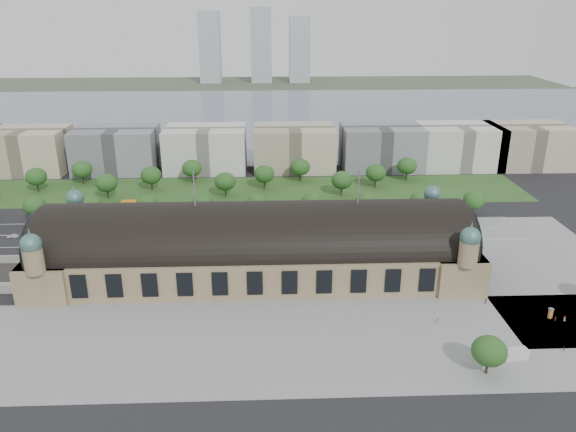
{
  "coord_description": "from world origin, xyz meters",
  "views": [
    {
      "loc": [
        4.2,
        -178.41,
        89.52
      ],
      "look_at": [
        12.05,
        19.23,
        14.0
      ],
      "focal_mm": 35.0,
      "sensor_mm": 36.0,
      "label": 1
    }
  ],
  "objects_px": {
    "parked_car_0": "(120,249)",
    "traffic_car_0": "(13,236)",
    "bus_east": "(318,237)",
    "pedestrian_4": "(564,349)",
    "traffic_car_6": "(444,230)",
    "parked_car_5": "(163,244)",
    "parked_car_2": "(130,245)",
    "pedestrian_0": "(437,322)",
    "traffic_car_4": "(226,237)",
    "van_south": "(514,355)",
    "parked_car_6": "(197,248)",
    "bus_mid": "(309,234)",
    "traffic_car_3": "(164,228)",
    "traffic_car_1": "(76,224)",
    "parked_car_4": "(141,244)",
    "bus_west": "(218,234)",
    "pedestrian_2": "(486,301)",
    "advertising_column": "(551,313)",
    "pedestrian_1": "(555,319)",
    "pedestrian_5": "(565,318)",
    "petrol_station": "(140,205)",
    "parked_car_3": "(86,246)",
    "parked_car_1": "(72,249)",
    "traffic_car_5": "(337,226)"
  },
  "relations": [
    {
      "from": "traffic_car_1",
      "to": "parked_car_4",
      "type": "height_order",
      "value": "parked_car_4"
    },
    {
      "from": "parked_car_4",
      "to": "parked_car_5",
      "type": "xyz_separation_m",
      "value": [
        8.37,
        0.0,
        0.06
      ]
    },
    {
      "from": "parked_car_6",
      "to": "pedestrian_4",
      "type": "bearing_deg",
      "value": 31.85
    },
    {
      "from": "van_south",
      "to": "pedestrian_0",
      "type": "height_order",
      "value": "van_south"
    },
    {
      "from": "traffic_car_6",
      "to": "van_south",
      "type": "xyz_separation_m",
      "value": [
        -8.27,
        -88.99,
        0.6
      ]
    },
    {
      "from": "parked_car_3",
      "to": "van_south",
      "type": "bearing_deg",
      "value": 34.23
    },
    {
      "from": "parked_car_5",
      "to": "pedestrian_1",
      "type": "relative_size",
      "value": 3.22
    },
    {
      "from": "parked_car_0",
      "to": "pedestrian_4",
      "type": "distance_m",
      "value": 155.13
    },
    {
      "from": "traffic_car_1",
      "to": "bus_west",
      "type": "height_order",
      "value": "bus_west"
    },
    {
      "from": "traffic_car_3",
      "to": "pedestrian_1",
      "type": "distance_m",
      "value": 150.44
    },
    {
      "from": "traffic_car_6",
      "to": "bus_mid",
      "type": "height_order",
      "value": "bus_mid"
    },
    {
      "from": "bus_west",
      "to": "pedestrian_2",
      "type": "distance_m",
      "value": 105.59
    },
    {
      "from": "petrol_station",
      "to": "parked_car_2",
      "type": "xyz_separation_m",
      "value": [
        4.03,
        -40.28,
        -2.23
      ]
    },
    {
      "from": "parked_car_1",
      "to": "pedestrian_0",
      "type": "distance_m",
      "value": 137.84
    },
    {
      "from": "bus_west",
      "to": "pedestrian_0",
      "type": "distance_m",
      "value": 97.76
    },
    {
      "from": "bus_mid",
      "to": "pedestrian_0",
      "type": "bearing_deg",
      "value": -157.87
    },
    {
      "from": "traffic_car_6",
      "to": "parked_car_1",
      "type": "distance_m",
      "value": 149.69
    },
    {
      "from": "traffic_car_5",
      "to": "pedestrian_2",
      "type": "xyz_separation_m",
      "value": [
        39.25,
        -66.01,
        0.25
      ]
    },
    {
      "from": "pedestrian_2",
      "to": "petrol_station",
      "type": "bearing_deg",
      "value": 31.77
    },
    {
      "from": "advertising_column",
      "to": "pedestrian_4",
      "type": "relative_size",
      "value": 1.95
    },
    {
      "from": "pedestrian_0",
      "to": "pedestrian_2",
      "type": "bearing_deg",
      "value": 31.35
    },
    {
      "from": "parked_car_1",
      "to": "van_south",
      "type": "height_order",
      "value": "van_south"
    },
    {
      "from": "pedestrian_5",
      "to": "bus_west",
      "type": "bearing_deg",
      "value": -132.32
    },
    {
      "from": "parked_car_0",
      "to": "traffic_car_0",
      "type": "bearing_deg",
      "value": -147.21
    },
    {
      "from": "traffic_car_0",
      "to": "parked_car_0",
      "type": "relative_size",
      "value": 0.9
    },
    {
      "from": "petrol_station",
      "to": "parked_car_5",
      "type": "xyz_separation_m",
      "value": [
        16.98,
        -40.28,
        -2.14
      ]
    },
    {
      "from": "parked_car_5",
      "to": "bus_west",
      "type": "bearing_deg",
      "value": 71.45
    },
    {
      "from": "parked_car_6",
      "to": "bus_mid",
      "type": "relative_size",
      "value": 0.35
    },
    {
      "from": "traffic_car_5",
      "to": "van_south",
      "type": "bearing_deg",
      "value": -164.25
    },
    {
      "from": "parked_car_1",
      "to": "parked_car_3",
      "type": "height_order",
      "value": "parked_car_1"
    },
    {
      "from": "traffic_car_0",
      "to": "van_south",
      "type": "distance_m",
      "value": 191.37
    },
    {
      "from": "parked_car_4",
      "to": "traffic_car_3",
      "type": "bearing_deg",
      "value": 127.16
    },
    {
      "from": "parked_car_0",
      "to": "traffic_car_4",
      "type": "bearing_deg",
      "value": 64.17
    },
    {
      "from": "pedestrian_0",
      "to": "traffic_car_0",
      "type": "bearing_deg",
      "value": 155.11
    },
    {
      "from": "traffic_car_0",
      "to": "traffic_car_4",
      "type": "bearing_deg",
      "value": 84.66
    },
    {
      "from": "bus_east",
      "to": "advertising_column",
      "type": "relative_size",
      "value": 3.96
    },
    {
      "from": "traffic_car_6",
      "to": "parked_car_5",
      "type": "relative_size",
      "value": 0.98
    },
    {
      "from": "pedestrian_1",
      "to": "pedestrian_5",
      "type": "bearing_deg",
      "value": -47.36
    },
    {
      "from": "traffic_car_4",
      "to": "pedestrian_4",
      "type": "bearing_deg",
      "value": 56.1
    },
    {
      "from": "traffic_car_3",
      "to": "traffic_car_6",
      "type": "distance_m",
      "value": 117.1
    },
    {
      "from": "bus_mid",
      "to": "pedestrian_2",
      "type": "relative_size",
      "value": 7.04
    },
    {
      "from": "parked_car_5",
      "to": "pedestrian_0",
      "type": "distance_m",
      "value": 109.65
    },
    {
      "from": "parked_car_6",
      "to": "traffic_car_4",
      "type": "bearing_deg",
      "value": 108.42
    },
    {
      "from": "parked_car_1",
      "to": "traffic_car_4",
      "type": "bearing_deg",
      "value": 74.89
    },
    {
      "from": "bus_east",
      "to": "pedestrian_4",
      "type": "bearing_deg",
      "value": -140.34
    },
    {
      "from": "traffic_car_6",
      "to": "bus_east",
      "type": "relative_size",
      "value": 0.45
    },
    {
      "from": "petrol_station",
      "to": "traffic_car_3",
      "type": "xyz_separation_m",
      "value": [
        14.9,
        -23.88,
        -2.17
      ]
    },
    {
      "from": "traffic_car_3",
      "to": "traffic_car_1",
      "type": "bearing_deg",
      "value": 78.21
    },
    {
      "from": "parked_car_2",
      "to": "pedestrian_0",
      "type": "bearing_deg",
      "value": 22.58
    },
    {
      "from": "traffic_car_0",
      "to": "pedestrian_4",
      "type": "distance_m",
      "value": 203.65
    }
  ]
}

